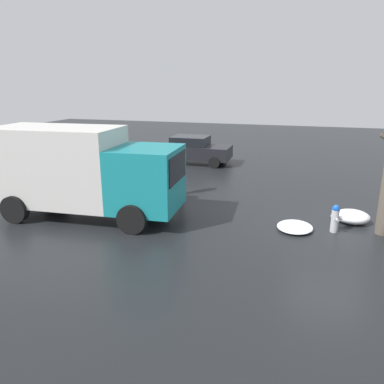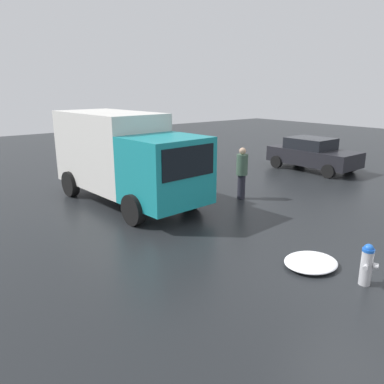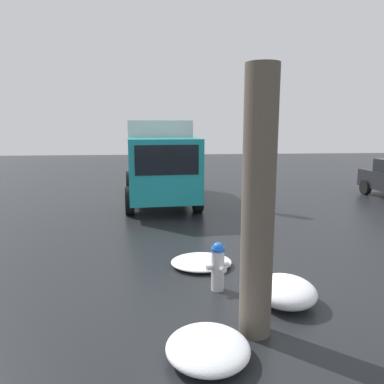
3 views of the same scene
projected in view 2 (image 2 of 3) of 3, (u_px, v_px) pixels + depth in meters
name	position (u px, v px, depth m)	size (l,w,h in m)	color
ground_plane	(364.00, 284.00, 7.44)	(60.00, 60.00, 0.00)	black
fire_hydrant	(367.00, 264.00, 7.32)	(0.34, 0.43, 0.86)	#B7B7BC
delivery_truck	(124.00, 155.00, 12.47)	(6.32, 2.83, 2.98)	teal
pedestrian	(242.00, 171.00, 12.93)	(0.39, 0.39, 1.81)	#23232D
parked_car	(313.00, 154.00, 17.63)	(4.12, 2.13, 1.51)	black
snow_pile_by_hydrant	(311.00, 262.00, 8.19)	(1.08, 1.24, 0.17)	white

